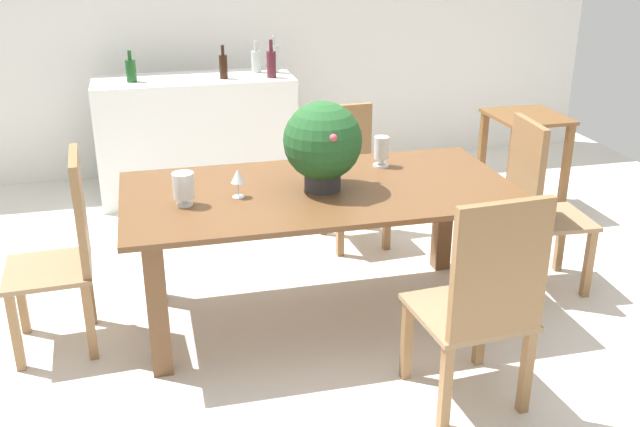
# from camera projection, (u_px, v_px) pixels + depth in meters

# --- Properties ---
(ground_plane) EXTENTS (7.04, 7.04, 0.00)m
(ground_plane) POSITION_uv_depth(u_px,v_px,m) (313.00, 299.00, 4.26)
(ground_plane) COLOR silver
(back_wall) EXTENTS (6.40, 0.10, 2.60)m
(back_wall) POSITION_uv_depth(u_px,v_px,m) (242.00, 18.00, 6.11)
(back_wall) COLOR white
(back_wall) RESTS_ON ground
(dining_table) EXTENTS (2.07, 1.05, 0.75)m
(dining_table) POSITION_uv_depth(u_px,v_px,m) (320.00, 211.00, 3.88)
(dining_table) COLOR brown
(dining_table) RESTS_ON ground
(chair_foot_end) EXTENTS (0.46, 0.45, 1.03)m
(chair_foot_end) POSITION_uv_depth(u_px,v_px,m) (537.00, 200.00, 4.20)
(chair_foot_end) COLOR olive
(chair_foot_end) RESTS_ON ground
(chair_near_right) EXTENTS (0.50, 0.51, 1.05)m
(chair_near_right) POSITION_uv_depth(u_px,v_px,m) (484.00, 299.00, 3.09)
(chair_near_right) COLOR olive
(chair_near_right) RESTS_ON ground
(chair_head_end) EXTENTS (0.44, 0.46, 1.02)m
(chair_head_end) POSITION_uv_depth(u_px,v_px,m) (67.00, 246.00, 3.62)
(chair_head_end) COLOR olive
(chair_head_end) RESTS_ON ground
(chair_far_right) EXTENTS (0.43, 0.47, 0.92)m
(chair_far_right) POSITION_uv_depth(u_px,v_px,m) (350.00, 168.00, 4.92)
(chair_far_right) COLOR olive
(chair_far_right) RESTS_ON ground
(flower_centerpiece) EXTENTS (0.41, 0.41, 0.47)m
(flower_centerpiece) POSITION_uv_depth(u_px,v_px,m) (323.00, 143.00, 3.72)
(flower_centerpiece) COLOR #333338
(flower_centerpiece) RESTS_ON dining_table
(crystal_vase_left) EXTENTS (0.11, 0.11, 0.17)m
(crystal_vase_left) POSITION_uv_depth(u_px,v_px,m) (183.00, 186.00, 3.56)
(crystal_vase_left) COLOR silver
(crystal_vase_left) RESTS_ON dining_table
(crystal_vase_center_near) EXTENTS (0.09, 0.09, 0.18)m
(crystal_vase_center_near) POSITION_uv_depth(u_px,v_px,m) (381.00, 150.00, 4.14)
(crystal_vase_center_near) COLOR silver
(crystal_vase_center_near) RESTS_ON dining_table
(wine_glass) EXTENTS (0.07, 0.07, 0.15)m
(wine_glass) POSITION_uv_depth(u_px,v_px,m) (238.00, 177.00, 3.67)
(wine_glass) COLOR silver
(wine_glass) RESTS_ON dining_table
(kitchen_counter) EXTENTS (1.52, 0.57, 0.95)m
(kitchen_counter) POSITION_uv_depth(u_px,v_px,m) (197.00, 138.00, 5.72)
(kitchen_counter) COLOR white
(kitchen_counter) RESTS_ON ground
(wine_bottle_green) EXTENTS (0.08, 0.08, 0.25)m
(wine_bottle_green) POSITION_uv_depth(u_px,v_px,m) (256.00, 61.00, 5.70)
(wine_bottle_green) COLOR #B2BFB7
(wine_bottle_green) RESTS_ON kitchen_counter
(wine_bottle_dark) EXTENTS (0.07, 0.07, 0.29)m
(wine_bottle_dark) POSITION_uv_depth(u_px,v_px,m) (274.00, 58.00, 5.69)
(wine_bottle_dark) COLOR #B2BFB7
(wine_bottle_dark) RESTS_ON kitchen_counter
(wine_bottle_clear) EXTENTS (0.06, 0.06, 0.25)m
(wine_bottle_clear) POSITION_uv_depth(u_px,v_px,m) (223.00, 66.00, 5.48)
(wine_bottle_clear) COLOR black
(wine_bottle_clear) RESTS_ON kitchen_counter
(wine_bottle_tall) EXTENTS (0.08, 0.08, 0.23)m
(wine_bottle_tall) POSITION_uv_depth(u_px,v_px,m) (131.00, 70.00, 5.37)
(wine_bottle_tall) COLOR #194C1E
(wine_bottle_tall) RESTS_ON kitchen_counter
(wine_bottle_amber) EXTENTS (0.07, 0.07, 0.29)m
(wine_bottle_amber) POSITION_uv_depth(u_px,v_px,m) (271.00, 63.00, 5.51)
(wine_bottle_amber) COLOR #511E28
(wine_bottle_amber) RESTS_ON kitchen_counter
(side_table) EXTENTS (0.52, 0.56, 0.74)m
(side_table) POSITION_uv_depth(u_px,v_px,m) (525.00, 141.00, 5.38)
(side_table) COLOR brown
(side_table) RESTS_ON ground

